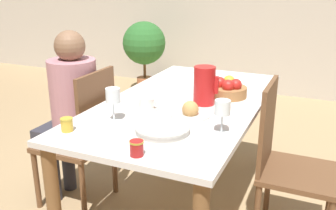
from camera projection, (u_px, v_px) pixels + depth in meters
ground_plane at (183, 207)px, 2.52m from camera, size 20.00×20.00×0.00m
dining_table at (185, 117)px, 2.31m from camera, size 0.88×1.71×0.76m
chair_person_side at (83, 137)px, 2.43m from camera, size 0.42×0.42×0.93m
chair_opposite at (286, 161)px, 2.11m from camera, size 0.42×0.42×0.93m
person_seated at (71, 105)px, 2.41m from camera, size 0.39×0.41×1.17m
red_pitcher at (204, 85)px, 2.18m from camera, size 0.15×0.13×0.23m
wine_glass_water at (113, 97)px, 1.91m from camera, size 0.07×0.07×0.18m
wine_glass_juice at (222, 109)px, 1.76m from camera, size 0.07×0.07×0.17m
teacup_near_person at (147, 104)px, 2.13m from camera, size 0.15×0.15×0.06m
serving_tray at (163, 129)px, 1.80m from camera, size 0.27×0.27×0.03m
bread_plate at (190, 112)px, 2.01m from camera, size 0.21×0.21×0.09m
jam_jar_amber at (137, 147)px, 1.56m from camera, size 0.06×0.06×0.07m
jam_jar_red at (67, 124)px, 1.81m from camera, size 0.06×0.06×0.07m
fruit_bowl at (228, 89)px, 2.34m from camera, size 0.23×0.23×0.12m
potted_plant at (144, 45)px, 4.85m from camera, size 0.56×0.56×0.95m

